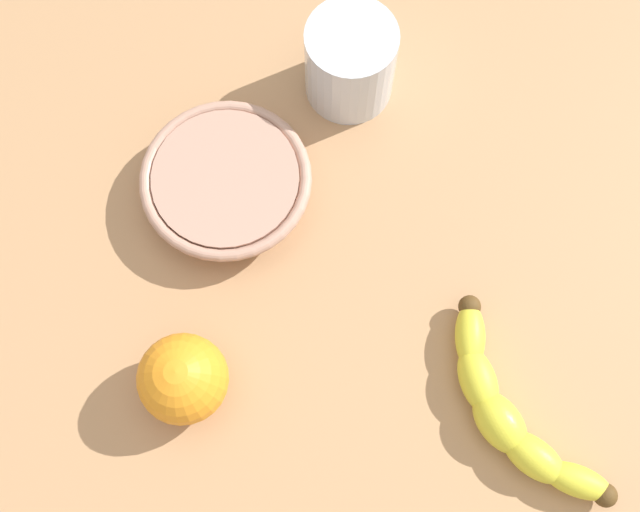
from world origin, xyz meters
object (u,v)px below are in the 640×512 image
smoothie_glass (350,63)px  orange_fruit (183,379)px  ceramic_bowl (227,183)px  banana (510,415)px

smoothie_glass → orange_fruit: (-32.68, -12.31, -0.45)cm
ceramic_bowl → banana: bearing=-83.9°
banana → orange_fruit: bearing=-129.5°
orange_fruit → smoothie_glass: bearing=20.6°
smoothie_glass → orange_fruit: bearing=-159.4°
banana → smoothie_glass: (13.40, 34.69, 2.60)cm
banana → orange_fruit: (-19.28, 22.38, 2.15)cm
banana → smoothie_glass: 37.28cm
banana → smoothie_glass: smoothie_glass is taller
ceramic_bowl → orange_fruit: size_ratio=2.04×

